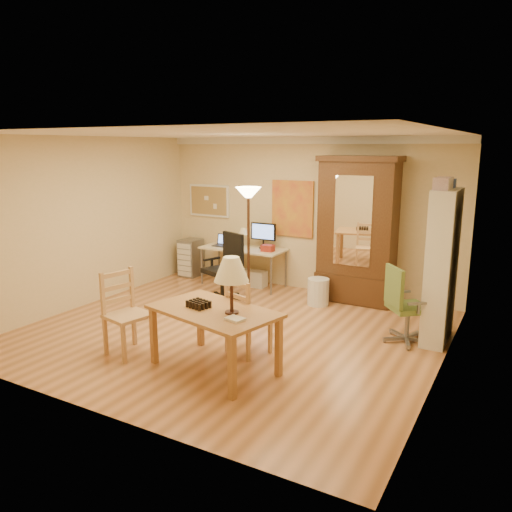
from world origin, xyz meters
The scene contains 16 objects.
floor centered at (0.00, 0.00, 0.00)m, with size 5.50×5.50×0.00m, color #9A6236.
crown_molding centered at (0.00, 2.46, 2.64)m, with size 5.50×0.08×0.12m, color white.
corkboard centered at (-2.05, 2.47, 1.50)m, with size 0.90×0.04×0.62m, color #A0894B.
art_panel_left centered at (-0.25, 2.47, 1.45)m, with size 0.80×0.04×1.00m, color gold.
art_panel_right centered at (0.65, 2.47, 1.45)m, with size 0.75×0.04×0.95m, color teal.
dining_table centered at (0.54, -1.13, 0.87)m, with size 1.62×1.18×1.37m.
ladder_chair_back centered at (0.55, -0.55, 0.46)m, with size 0.56×0.55×0.98m.
ladder_chair_left centered at (-0.76, -1.27, 0.49)m, with size 0.56×0.58×1.05m.
torchiere_lamp centered at (0.03, 0.41, 1.60)m, with size 0.36×0.36×1.99m.
computer_desk centered at (-1.04, 2.16, 0.43)m, with size 1.56×0.68×1.18m.
office_chair_black centered at (-0.87, 1.15, 0.30)m, with size 0.70×0.70×1.14m.
office_chair_green centered at (2.19, 0.79, 0.28)m, with size 0.66×0.66×1.03m.
drawer_cart centered at (-2.36, 2.23, 0.37)m, with size 0.37×0.44×0.74m.
armoire centered at (1.04, 2.24, 1.04)m, with size 1.30×0.62×2.40m.
bookshelf centered at (2.55, 1.06, 1.00)m, with size 0.30×0.81×2.02m.
wastebin centered at (0.59, 1.72, 0.22)m, with size 0.35×0.35×0.44m, color silver.
Camera 1 is at (3.51, -5.61, 2.54)m, focal length 35.00 mm.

